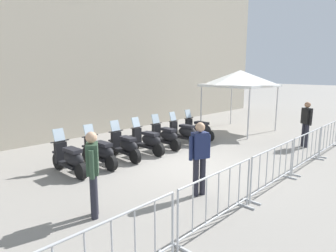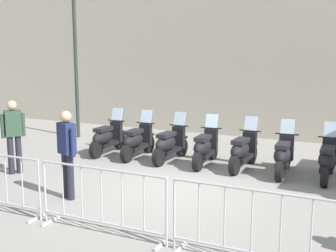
{
  "view_description": "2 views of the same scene",
  "coord_description": "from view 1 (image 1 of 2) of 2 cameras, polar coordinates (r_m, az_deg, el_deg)",
  "views": [
    {
      "loc": [
        -6.49,
        -5.64,
        2.86
      ],
      "look_at": [
        0.5,
        1.5,
        0.98
      ],
      "focal_mm": 31.19,
      "sensor_mm": 36.0,
      "label": 1
    },
    {
      "loc": [
        3.97,
        -7.77,
        2.82
      ],
      "look_at": [
        -0.8,
        1.38,
        1.05
      ],
      "focal_mm": 45.81,
      "sensor_mm": 36.0,
      "label": 2
    }
  ],
  "objects": [
    {
      "name": "motorcycle_1",
      "position": [
        9.07,
        -13.13,
        -5.0
      ],
      "size": [
        0.56,
        1.72,
        1.24
      ],
      "color": "black",
      "rests_on": "ground"
    },
    {
      "name": "barrier_segment_4",
      "position": [
        12.02,
        29.13,
        -1.89
      ],
      "size": [
        2.29,
        0.52,
        1.07
      ],
      "color": "#B2B5B7",
      "rests_on": "ground"
    },
    {
      "name": "barrier_segment_1",
      "position": [
        5.65,
        9.77,
        -13.87
      ],
      "size": [
        2.29,
        0.52,
        1.07
      ],
      "color": "#B2B5B7",
      "rests_on": "ground"
    },
    {
      "name": "motorcycle_3",
      "position": [
        10.24,
        -4.11,
        -2.95
      ],
      "size": [
        0.56,
        1.73,
        1.24
      ],
      "color": "black",
      "rests_on": "ground"
    },
    {
      "name": "motorcycle_0",
      "position": [
        8.61,
        -18.6,
        -6.13
      ],
      "size": [
        0.56,
        1.72,
        1.24
      ],
      "color": "black",
      "rests_on": "ground"
    },
    {
      "name": "officer_by_barriers",
      "position": [
        12.21,
        25.38,
        0.78
      ],
      "size": [
        0.37,
        0.49,
        1.73
      ],
      "color": "#23232D",
      "rests_on": "ground"
    },
    {
      "name": "barrier_segment_2",
      "position": [
        7.62,
        19.9,
        -7.8
      ],
      "size": [
        2.29,
        0.52,
        1.07
      ],
      "color": "#B2B5B7",
      "rests_on": "ground"
    },
    {
      "name": "officer_mid_plaza",
      "position": [
        6.74,
        6.2,
        -5.57
      ],
      "size": [
        0.52,
        0.33,
        1.73
      ],
      "color": "#23232D",
      "rests_on": "ground"
    },
    {
      "name": "motorcycle_5",
      "position": [
        11.59,
        3.06,
        -1.33
      ],
      "size": [
        0.56,
        1.73,
        1.24
      ],
      "color": "black",
      "rests_on": "ground"
    },
    {
      "name": "ground_plane",
      "position": [
        9.06,
        4.43,
        -7.77
      ],
      "size": [
        120.0,
        120.0,
        0.0
      ],
      "primitive_type": "plane",
      "color": "gray"
    },
    {
      "name": "motorcycle_6",
      "position": [
        12.34,
        5.93,
        -0.64
      ],
      "size": [
        0.56,
        1.72,
        1.24
      ],
      "color": "black",
      "rests_on": "ground"
    },
    {
      "name": "building_facade",
      "position": [
        14.61,
        -19.64,
        22.13
      ],
      "size": [
        28.07,
        3.42,
        11.82
      ],
      "primitive_type": "cube",
      "rotation": [
        0.0,
        0.0,
        0.04
      ],
      "color": "#B2A893",
      "rests_on": "ground"
    },
    {
      "name": "motorcycle_2",
      "position": [
        9.62,
        -8.39,
        -3.93
      ],
      "size": [
        0.56,
        1.72,
        1.24
      ],
      "color": "black",
      "rests_on": "ground"
    },
    {
      "name": "motorcycle_4",
      "position": [
        10.92,
        -0.54,
        -2.06
      ],
      "size": [
        0.56,
        1.72,
        1.24
      ],
      "color": "black",
      "rests_on": "ground"
    },
    {
      "name": "officer_near_row_end",
      "position": [
        5.91,
        -14.48,
        -8.22
      ],
      "size": [
        0.38,
        0.47,
        1.73
      ],
      "color": "#23232D",
      "rests_on": "ground"
    },
    {
      "name": "canopy_tent",
      "position": [
        14.4,
        13.91,
        8.99
      ],
      "size": [
        2.86,
        2.86,
        2.91
      ],
      "color": "silver",
      "rests_on": "ground"
    },
    {
      "name": "barrier_segment_3",
      "position": [
        9.78,
        25.57,
        -4.2
      ],
      "size": [
        2.29,
        0.52,
        1.07
      ],
      "color": "#B2B5B7",
      "rests_on": "ground"
    }
  ]
}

